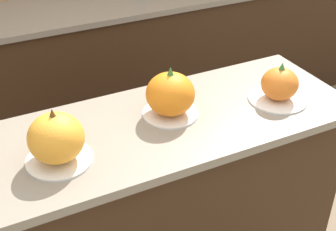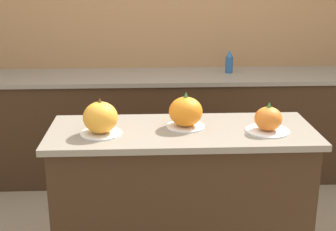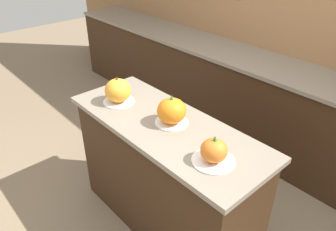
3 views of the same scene
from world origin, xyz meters
name	(u,v)px [view 2 (image 2 of 3)]	position (x,y,z in m)	size (l,w,h in m)	color
wall_back	(167,29)	(0.00, 1.73, 1.25)	(8.00, 0.06, 2.50)	#9E7047
kitchen_island	(181,203)	(0.00, 0.00, 0.46)	(1.47, 0.57, 0.92)	#382314
back_counter	(169,126)	(0.00, 1.40, 0.46)	(6.00, 0.60, 0.91)	#382314
pumpkin_cake_left	(100,119)	(-0.44, -0.06, 1.00)	(0.22, 0.22, 0.20)	white
pumpkin_cake_center	(186,112)	(0.02, 0.04, 1.00)	(0.22, 0.22, 0.20)	white
pumpkin_cake_right	(268,120)	(0.46, -0.06, 0.98)	(0.24, 0.24, 0.17)	white
bottle_tall	(229,62)	(0.51, 1.45, 1.00)	(0.06, 0.06, 0.20)	#235184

